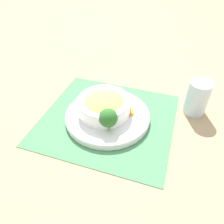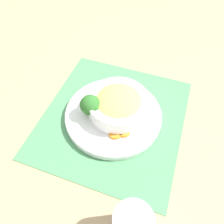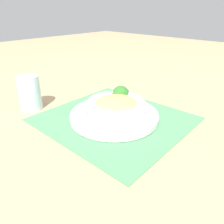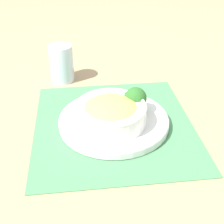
{
  "view_description": "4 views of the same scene",
  "coord_description": "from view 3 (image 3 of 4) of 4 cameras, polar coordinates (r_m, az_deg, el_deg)",
  "views": [
    {
      "loc": [
        0.51,
        0.2,
        0.5
      ],
      "look_at": [
        0.01,
        0.02,
        0.05
      ],
      "focal_mm": 35.0,
      "sensor_mm": 36.0,
      "label": 1
    },
    {
      "loc": [
        -0.13,
        0.36,
        0.53
      ],
      "look_at": [
        0.0,
        0.01,
        0.04
      ],
      "focal_mm": 35.0,
      "sensor_mm": 36.0,
      "label": 2
    },
    {
      "loc": [
        -0.46,
        -0.42,
        0.33
      ],
      "look_at": [
        -0.02,
        -0.01,
        0.04
      ],
      "focal_mm": 35.0,
      "sensor_mm": 36.0,
      "label": 3
    },
    {
      "loc": [
        -0.07,
        -0.66,
        0.47
      ],
      "look_at": [
        -0.0,
        0.01,
        0.03
      ],
      "focal_mm": 50.0,
      "sensor_mm": 36.0,
      "label": 4
    }
  ],
  "objects": [
    {
      "name": "plate",
      "position": [
        0.7,
        0.59,
        -0.77
      ],
      "size": [
        0.28,
        0.28,
        0.02
      ],
      "color": "white",
      "rests_on": "placemat"
    },
    {
      "name": "ground_plane",
      "position": [
        0.71,
        0.58,
        -1.87
      ],
      "size": [
        4.0,
        4.0,
        0.0
      ],
      "primitive_type": "plane",
      "color": "tan"
    },
    {
      "name": "water_glass",
      "position": [
        0.81,
        -20.63,
        4.3
      ],
      "size": [
        0.08,
        0.08,
        0.12
      ],
      "color": "silver",
      "rests_on": "ground_plane"
    },
    {
      "name": "placemat",
      "position": [
        0.71,
        0.58,
        -1.73
      ],
      "size": [
        0.41,
        0.44,
        0.0
      ],
      "color": "#4C8C59",
      "rests_on": "ground_plane"
    },
    {
      "name": "broccoli_floret",
      "position": [
        0.74,
        2.28,
        4.56
      ],
      "size": [
        0.06,
        0.06,
        0.07
      ],
      "color": "#84AD5B",
      "rests_on": "plate"
    },
    {
      "name": "bowl",
      "position": [
        0.67,
        1.08,
        1.28
      ],
      "size": [
        0.18,
        0.18,
        0.06
      ],
      "color": "white",
      "rests_on": "plate"
    },
    {
      "name": "carrot_slice_middle",
      "position": [
        0.7,
        -5.14,
        -0.23
      ],
      "size": [
        0.04,
        0.04,
        0.01
      ],
      "color": "orange",
      "rests_on": "plate"
    },
    {
      "name": "carrot_slice_near",
      "position": [
        0.72,
        -4.73,
        0.6
      ],
      "size": [
        0.04,
        0.04,
        0.01
      ],
      "color": "orange",
      "rests_on": "plate"
    }
  ]
}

